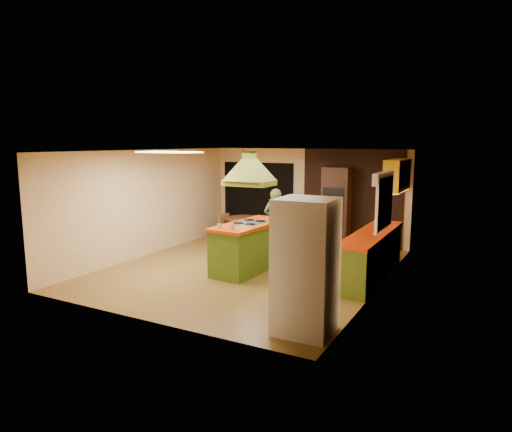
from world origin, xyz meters
The scene contains 21 objects.
ground centered at (0.00, 0.00, 0.00)m, with size 6.50×6.50×0.00m, color olive.
room_walls centered at (0.00, 0.00, 1.25)m, with size 5.50×6.50×6.50m.
ceiling_plane centered at (0.00, 0.00, 2.50)m, with size 6.50×6.50×0.00m, color silver.
brick_panel centered at (1.25, 3.23, 1.25)m, with size 2.64×0.03×2.50m, color #381E14.
nook_opening centered at (-1.50, 3.23, 1.05)m, with size 2.20×0.03×2.10m, color black.
right_counter centered at (2.45, 0.60, 0.46)m, with size 0.62×3.05×0.92m.
upper_cabinets centered at (2.57, 2.20, 1.95)m, with size 0.34×1.40×0.70m, color yellow.
window_right centered at (2.70, 0.40, 1.77)m, with size 0.12×1.35×1.06m.
fluor_panel centered at (-1.10, -1.20, 2.48)m, with size 1.20×0.60×0.03m, color white.
kitchen_island centered at (0.05, -0.07, 0.51)m, with size 0.94×2.07×1.02m.
range_hood centered at (0.05, -0.07, 2.25)m, with size 0.96×0.70×0.78m.
man centered at (0.00, 1.29, 0.80)m, with size 0.59×0.38×1.61m, color #454C28.
refrigerator centered at (2.30, -2.50, 0.96)m, with size 0.79×0.75×1.93m, color white.
wall_oven centered at (0.94, 2.95, 1.03)m, with size 0.71×0.63×2.05m.
dining_table centered at (-1.35, 2.09, 0.49)m, with size 0.93×0.93×0.70m.
chair_left centered at (-2.05, 1.99, 0.39)m, with size 0.42×0.42×0.77m, color brown, non-canonical shape.
chair_near centered at (-1.10, 1.44, 0.35)m, with size 0.38×0.38×0.69m, color brown, non-canonical shape.
pendant_lamp centered at (-1.35, 2.09, 1.90)m, with size 0.35×0.35×0.23m, color #FF9E3F.
canister_large centered at (2.40, 1.78, 1.02)m, with size 0.13×0.13×0.19m, color beige.
canister_medium centered at (2.40, 1.72, 1.02)m, with size 0.15×0.15×0.21m, color beige.
canister_small centered at (2.40, 1.18, 0.99)m, with size 0.11×0.11×0.15m, color beige.
Camera 1 is at (4.59, -8.26, 2.69)m, focal length 32.00 mm.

